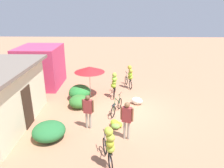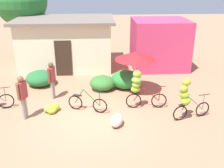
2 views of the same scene
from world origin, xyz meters
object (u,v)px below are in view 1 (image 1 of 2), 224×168
object	(u,v)px
person_vendor	(127,117)
person_bystander	(88,108)
market_umbrella	(90,69)
bicycle_center_loaded	(114,83)
bicycle_by_shop	(130,75)
produce_sack	(137,101)
shop_pink	(41,66)
banana_pile_on_ground	(116,124)
bicycle_leftmost	(109,144)
bicycle_near_pile	(117,107)

from	to	relation	value
person_vendor	person_bystander	size ratio (longest dim) A/B	1.04
person_vendor	person_bystander	bearing A→B (deg)	65.14
market_umbrella	bicycle_center_loaded	size ratio (longest dim) A/B	1.17
bicycle_by_shop	produce_sack	size ratio (longest dim) A/B	2.43
bicycle_by_shop	person_bystander	world-z (taller)	person_bystander
market_umbrella	person_bystander	size ratio (longest dim) A/B	1.17
shop_pink	bicycle_by_shop	xyz separation A→B (m)	(-0.40, -6.40, -0.49)
shop_pink	produce_sack	bearing A→B (deg)	-114.63
bicycle_center_loaded	banana_pile_on_ground	distance (m)	3.70
bicycle_by_shop	person_bystander	xyz separation A→B (m)	(-5.37, 2.23, 0.11)
bicycle_leftmost	person_bystander	size ratio (longest dim) A/B	0.99
bicycle_leftmost	bicycle_center_loaded	distance (m)	6.29
bicycle_by_shop	banana_pile_on_ground	bearing A→B (deg)	169.98
produce_sack	banana_pile_on_ground	bearing A→B (deg)	154.39
bicycle_near_pile	bicycle_center_loaded	distance (m)	2.23
bicycle_leftmost	bicycle_near_pile	bearing A→B (deg)	-3.30
bicycle_near_pile	bicycle_by_shop	world-z (taller)	bicycle_by_shop
market_umbrella	bicycle_leftmost	world-z (taller)	market_umbrella
bicycle_center_loaded	person_vendor	bearing A→B (deg)	-172.37
bicycle_leftmost	banana_pile_on_ground	distance (m)	2.81
bicycle_leftmost	person_bystander	distance (m)	2.79
person_bystander	banana_pile_on_ground	bearing A→B (deg)	-84.72
shop_pink	bicycle_near_pile	size ratio (longest dim) A/B	1.97
bicycle_near_pile	banana_pile_on_ground	xyz separation A→B (m)	(-1.47, 0.02, -0.21)
produce_sack	person_vendor	bearing A→B (deg)	167.79
bicycle_near_pile	produce_sack	bearing A→B (deg)	-47.64
bicycle_leftmost	bicycle_center_loaded	bearing A→B (deg)	-0.72
bicycle_near_pile	person_vendor	size ratio (longest dim) A/B	0.91
shop_pink	bicycle_by_shop	distance (m)	6.44
person_vendor	person_bystander	xyz separation A→B (m)	(0.82, 1.78, -0.04)
banana_pile_on_ground	bicycle_near_pile	bearing A→B (deg)	-0.93
bicycle_near_pile	person_bystander	bearing A→B (deg)	140.17
shop_pink	bicycle_by_shop	bearing A→B (deg)	-93.61
market_umbrella	banana_pile_on_ground	size ratio (longest dim) A/B	2.66
market_umbrella	person_bystander	world-z (taller)	market_umbrella
bicycle_leftmost	bicycle_center_loaded	world-z (taller)	bicycle_leftmost
bicycle_center_loaded	shop_pink	bearing A→B (deg)	69.03
market_umbrella	shop_pink	bearing A→B (deg)	62.26
bicycle_near_pile	banana_pile_on_ground	distance (m)	1.49
market_umbrella	bicycle_by_shop	world-z (taller)	market_umbrella
bicycle_near_pile	produce_sack	xyz separation A→B (m)	(1.10, -1.21, -0.13)
person_bystander	shop_pink	bearing A→B (deg)	35.84
banana_pile_on_ground	market_umbrella	bearing A→B (deg)	24.67
bicycle_near_pile	produce_sack	size ratio (longest dim) A/B	2.32
shop_pink	bicycle_center_loaded	distance (m)	5.74
banana_pile_on_ground	person_vendor	bearing A→B (deg)	-153.37
shop_pink	bicycle_center_loaded	bearing A→B (deg)	-110.97
bicycle_by_shop	banana_pile_on_ground	distance (m)	5.39
market_umbrella	bicycle_center_loaded	distance (m)	1.78
banana_pile_on_ground	person_bystander	bearing A→B (deg)	95.28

